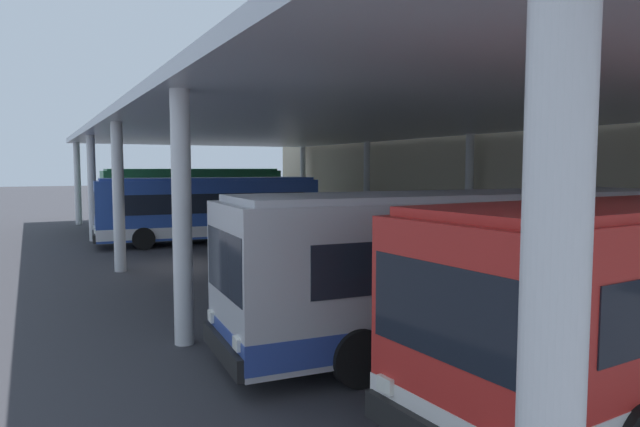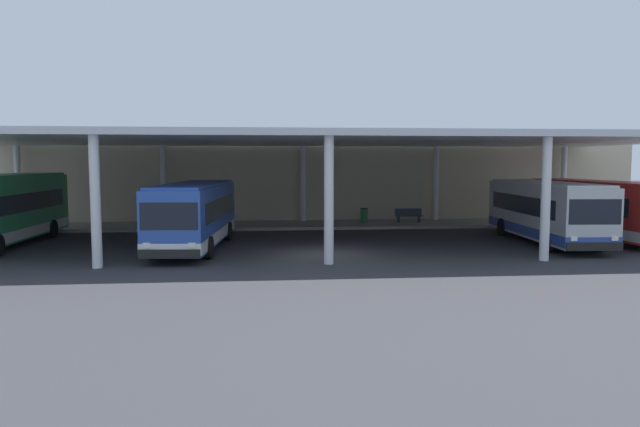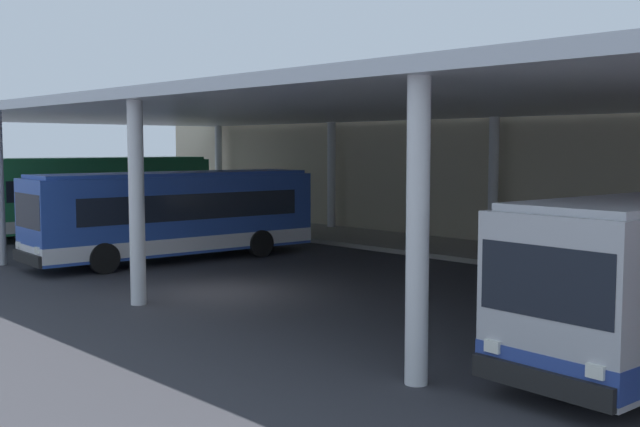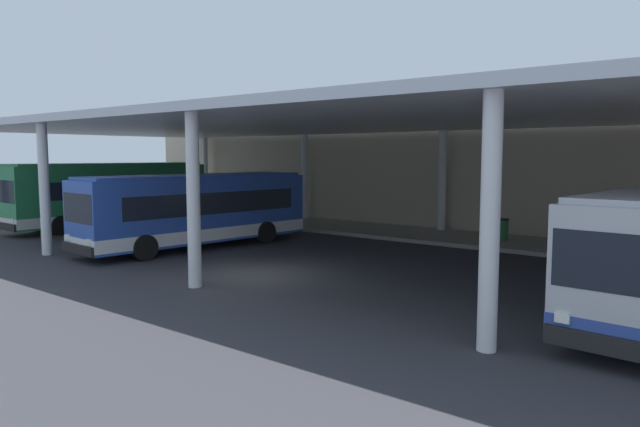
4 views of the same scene
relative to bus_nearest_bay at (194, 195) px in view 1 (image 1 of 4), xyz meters
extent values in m
plane|color=#333338|center=(15.61, -4.25, -1.84)|extent=(200.00, 200.00, 0.00)
cube|color=gray|center=(15.61, 7.50, -1.75)|extent=(42.00, 4.50, 0.18)
cube|color=#C1B293|center=(15.61, 10.75, 1.41)|extent=(48.00, 1.60, 6.50)
cube|color=silver|center=(15.61, 1.25, 3.56)|extent=(40.00, 17.00, 0.30)
cylinder|color=silver|center=(-2.89, -6.75, 0.78)|extent=(0.40, 0.40, 5.25)
cylinder|color=silver|center=(-2.89, 9.25, 0.78)|extent=(0.40, 0.40, 5.25)
cylinder|color=silver|center=(6.36, -6.75, 0.78)|extent=(0.40, 0.40, 5.25)
cylinder|color=silver|center=(6.36, 9.25, 0.78)|extent=(0.40, 0.40, 5.25)
cylinder|color=silver|center=(15.61, -6.75, 0.78)|extent=(0.40, 0.40, 5.25)
cylinder|color=silver|center=(15.61, 9.25, 0.78)|extent=(0.40, 0.40, 5.25)
cylinder|color=silver|center=(24.86, -6.75, 0.78)|extent=(0.40, 0.40, 5.25)
cylinder|color=silver|center=(34.11, -6.75, 0.78)|extent=(0.40, 0.40, 5.25)
cube|color=#28844C|center=(0.00, 0.00, 0.06)|extent=(2.72, 11.25, 3.10)
cube|color=white|center=(0.00, 0.00, -1.14)|extent=(2.74, 11.27, 0.50)
cube|color=black|center=(0.00, 0.15, 0.36)|extent=(2.72, 9.23, 0.90)
cube|color=black|center=(-0.11, -5.55, 0.41)|extent=(2.30, 0.16, 1.10)
cube|color=black|center=(-0.11, -5.64, -1.29)|extent=(2.45, 0.21, 0.36)
cube|color=#2A8B50|center=(0.00, 0.00, 1.67)|extent=(2.51, 10.79, 0.12)
cube|color=yellow|center=(-0.11, -5.52, 1.43)|extent=(1.75, 0.15, 0.28)
cube|color=white|center=(-1.01, -5.61, -0.94)|extent=(0.28, 0.09, 0.20)
cube|color=white|center=(0.79, -5.65, -0.94)|extent=(0.28, 0.09, 0.20)
cylinder|color=black|center=(-1.29, -3.45, -1.34)|extent=(0.30, 1.01, 1.00)
cylinder|color=black|center=(1.16, -3.50, -1.34)|extent=(0.30, 1.01, 1.00)
cylinder|color=black|center=(-1.16, 3.10, -1.34)|extent=(0.30, 1.01, 1.00)
cylinder|color=black|center=(1.28, 3.05, -1.34)|extent=(0.30, 1.01, 1.00)
cube|color=#284CA8|center=(9.61, -1.75, -0.14)|extent=(3.31, 10.56, 2.70)
cube|color=silver|center=(9.61, -1.75, -1.14)|extent=(3.33, 10.59, 0.50)
cube|color=black|center=(9.63, -1.60, 0.16)|extent=(3.20, 8.70, 0.90)
cube|color=black|center=(9.21, -6.89, 0.21)|extent=(2.30, 0.30, 1.10)
cube|color=black|center=(9.20, -6.98, -1.29)|extent=(2.45, 0.35, 0.36)
cube|color=#2A50B0|center=(9.61, -1.75, 1.27)|extent=(3.08, 10.13, 0.12)
cube|color=yellow|center=(9.21, -6.86, 1.03)|extent=(1.75, 0.26, 0.28)
cube|color=white|center=(8.31, -6.90, -0.94)|extent=(0.29, 0.10, 0.20)
cube|color=white|center=(10.10, -7.04, -0.94)|extent=(0.29, 0.10, 0.20)
cylinder|color=black|center=(8.14, -4.87, -1.34)|extent=(0.36, 1.02, 1.00)
cylinder|color=black|center=(10.58, -5.06, -1.34)|extent=(0.36, 1.02, 1.00)
cylinder|color=black|center=(8.62, 1.19, -1.34)|extent=(0.36, 1.02, 1.00)
cylinder|color=black|center=(11.06, 1.00, -1.34)|extent=(0.36, 1.02, 1.00)
cube|color=#B7B7BC|center=(27.50, -1.41, -0.14)|extent=(3.16, 10.54, 2.70)
cube|color=#2D4799|center=(27.50, -1.41, -1.14)|extent=(3.18, 10.56, 0.50)
cube|color=black|center=(27.51, -1.26, 0.16)|extent=(3.08, 8.67, 0.90)
cube|color=black|center=(27.17, -6.55, 0.21)|extent=(2.30, 0.27, 1.10)
cube|color=black|center=(27.17, -6.64, -1.29)|extent=(2.46, 0.32, 0.36)
cube|color=silver|center=(27.50, -1.41, 1.27)|extent=(2.93, 10.11, 0.12)
cube|color=yellow|center=(27.17, -6.52, 1.03)|extent=(1.75, 0.23, 0.28)
cube|color=white|center=(26.27, -6.57, -0.94)|extent=(0.28, 0.10, 0.20)
cube|color=white|center=(28.07, -6.69, -0.94)|extent=(0.28, 0.10, 0.20)
cylinder|color=black|center=(26.07, -4.55, -1.34)|extent=(0.34, 1.02, 1.00)
cylinder|color=black|center=(28.52, -4.71, -1.34)|extent=(0.34, 1.02, 1.00)
cylinder|color=black|center=(26.46, 1.52, -1.34)|extent=(0.34, 1.02, 1.00)
cylinder|color=black|center=(28.90, 1.36, -1.34)|extent=(0.34, 1.02, 1.00)
cube|color=black|center=(31.44, -5.40, 0.21)|extent=(2.30, 0.28, 1.10)
cube|color=yellow|center=(31.43, -5.37, 1.03)|extent=(1.75, 0.24, 0.28)
cube|color=white|center=(30.54, -5.54, -0.94)|extent=(0.28, 0.10, 0.20)
cylinder|color=black|center=(30.08, -3.56, -1.34)|extent=(0.35, 1.02, 1.00)
cube|color=#383D47|center=(22.53, 7.50, -1.21)|extent=(1.80, 0.44, 0.08)
cube|color=#383D47|center=(22.53, 7.70, -0.96)|extent=(1.80, 0.06, 0.44)
cube|color=#2D2D33|center=(21.83, 7.50, -1.44)|extent=(0.10, 0.36, 0.45)
cube|color=#2D2D33|center=(23.23, 7.50, -1.44)|extent=(0.10, 0.36, 0.45)
cylinder|color=#236638|center=(19.53, 7.55, -1.21)|extent=(0.48, 0.48, 0.90)
cylinder|color=black|center=(19.53, 7.55, -0.72)|extent=(0.52, 0.52, 0.08)
camera|label=1|loc=(36.42, -9.51, 1.84)|focal=31.74mm
camera|label=2|loc=(12.96, -30.59, 2.38)|focal=33.06mm
camera|label=3|loc=(33.12, -16.85, 2.24)|focal=43.24mm
camera|label=4|loc=(29.49, -17.91, 2.13)|focal=32.78mm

